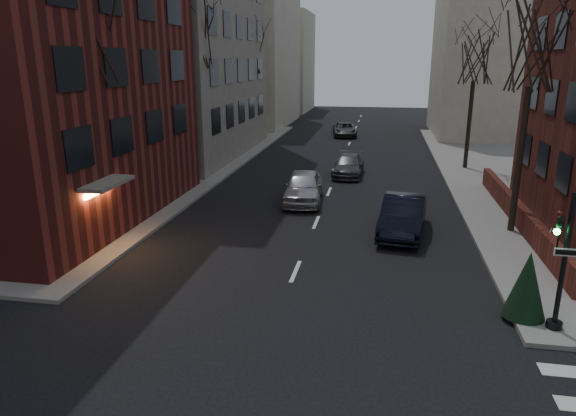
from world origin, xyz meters
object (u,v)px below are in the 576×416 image
object	(u,v)px
tree_right_a	(534,46)
car_lane_far	(345,129)
car_lane_silver	(303,187)
traffic_signal	(560,271)
parked_sedan	(403,216)
car_lane_gray	(348,165)
tree_left_b	(192,35)
sandwich_board	(551,242)
tree_left_c	(249,53)
streetlamp_far	(262,96)
streetlamp_near	(181,120)
tree_right_b	(476,58)
tree_left_a	(82,34)
evergreen_shrub	(527,285)

from	to	relation	value
tree_right_a	car_lane_far	xyz separation A→B (m)	(-9.60, 28.72, -7.35)
car_lane_silver	tree_right_a	bearing A→B (deg)	-24.18
traffic_signal	parked_sedan	distance (m)	9.05
car_lane_gray	tree_left_b	bearing A→B (deg)	-163.52
traffic_signal	car_lane_far	xyz separation A→B (m)	(-8.74, 37.72, -1.23)
car_lane_far	sandwich_board	size ratio (longest dim) A/B	4.74
tree_left_c	car_lane_far	size ratio (longest dim) A/B	1.99
parked_sedan	car_lane_far	xyz separation A→B (m)	(-4.80, 29.64, -0.16)
tree_left_c	car_lane_far	bearing A→B (deg)	40.01
tree_right_a	streetlamp_far	size ratio (longest dim) A/B	1.55
car_lane_gray	car_lane_far	world-z (taller)	car_lane_gray
parked_sedan	sandwich_board	world-z (taller)	parked_sedan
streetlamp_near	car_lane_gray	bearing A→B (deg)	36.25
tree_left_b	tree_left_c	world-z (taller)	tree_left_b
streetlamp_near	car_lane_silver	distance (m)	7.82
tree_right_b	parked_sedan	xyz separation A→B (m)	(-4.80, -14.93, -6.75)
tree_left_a	streetlamp_near	bearing A→B (deg)	85.71
car_lane_silver	sandwich_board	size ratio (longest dim) A/B	4.84
car_lane_far	traffic_signal	bearing A→B (deg)	-84.55
streetlamp_far	car_lane_silver	size ratio (longest dim) A/B	1.26
sandwich_board	car_lane_gray	bearing A→B (deg)	145.76
streetlamp_near	streetlamp_far	bearing A→B (deg)	90.00
tree_left_a	tree_right_a	bearing A→B (deg)	12.80
car_lane_silver	tree_left_b	bearing A→B (deg)	144.87
car_lane_far	streetlamp_far	bearing A→B (deg)	-155.08
tree_left_a	tree_left_b	bearing A→B (deg)	90.00
tree_left_b	evergreen_shrub	size ratio (longest dim) A/B	5.28
tree_left_c	tree_right_a	distance (m)	28.17
parked_sedan	car_lane_gray	xyz separation A→B (m)	(-3.20, 11.53, -0.16)
traffic_signal	tree_right_b	distance (m)	23.71
traffic_signal	tree_left_a	bearing A→B (deg)	163.35
tree_left_a	car_lane_gray	bearing A→B (deg)	56.67
car_lane_gray	car_lane_far	size ratio (longest dim) A/B	0.96
tree_right_a	car_lane_silver	distance (m)	12.78
parked_sedan	car_lane_far	distance (m)	30.03
traffic_signal	streetlamp_near	size ratio (longest dim) A/B	0.64
parked_sedan	tree_left_c	bearing A→B (deg)	126.10
tree_left_a	streetlamp_near	world-z (taller)	tree_left_a
traffic_signal	tree_left_c	world-z (taller)	tree_left_c
tree_right_a	streetlamp_far	xyz separation A→B (m)	(-17.00, 24.00, -3.79)
car_lane_silver	car_lane_far	world-z (taller)	car_lane_silver
traffic_signal	sandwich_board	distance (m)	6.45
parked_sedan	car_lane_silver	distance (m)	6.82
tree_left_a	parked_sedan	size ratio (longest dim) A/B	2.01
tree_right_b	car_lane_far	bearing A→B (deg)	123.12
car_lane_silver	evergreen_shrub	world-z (taller)	evergreen_shrub
tree_left_a	tree_right_b	distance (m)	25.19
evergreen_shrub	tree_left_b	bearing A→B (deg)	134.43
parked_sedan	traffic_signal	bearing A→B (deg)	-57.08
traffic_signal	streetlamp_far	bearing A→B (deg)	116.06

